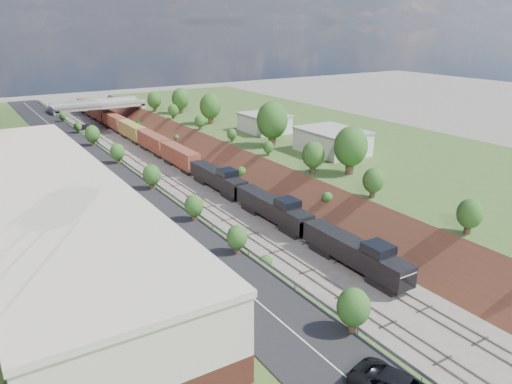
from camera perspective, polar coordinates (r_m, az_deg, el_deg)
name	(u,v)px	position (r m, az deg, el deg)	size (l,w,h in m)	color
platform_right	(341,150)	(105.38, 9.72, 4.75)	(44.00, 180.00, 5.00)	#3F5924
embankment_left	(137,199)	(84.65, -13.42, -0.78)	(7.07, 180.00, 7.07)	brown
embankment_right	(251,178)	(93.37, -0.59, 1.60)	(7.07, 180.00, 7.07)	brown
rail_left_track	(184,190)	(87.40, -8.23, 0.24)	(1.58, 180.00, 0.18)	gray
rail_right_track	(211,185)	(89.47, -5.19, 0.80)	(1.58, 180.00, 0.18)	gray
road	(107,174)	(81.93, -16.65, 2.00)	(8.00, 180.00, 0.10)	black
guardrail	(133,167)	(82.70, -13.92, 2.75)	(0.10, 171.00, 0.70)	#99999E
commercial_building	(47,211)	(57.97, -22.80, -2.03)	(14.30, 62.30, 7.00)	brown
overpass	(98,110)	(144.45, -17.56, 8.92)	(24.50, 8.30, 7.40)	gray
white_building_near	(332,142)	(92.39, 8.68, 5.69)	(9.00, 12.00, 4.00)	silver
white_building_far	(264,123)	(109.41, 0.97, 7.84)	(8.00, 10.00, 3.60)	silver
tree_right_large	(351,147)	(78.92, 10.78, 5.10)	(5.25, 5.25, 7.61)	#473323
tree_left_crest	(265,251)	(47.85, 0.98, -6.74)	(2.45, 2.45, 3.55)	#473323
freight_train	(155,143)	(113.03, -11.52, 5.54)	(2.72, 139.41, 4.55)	black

